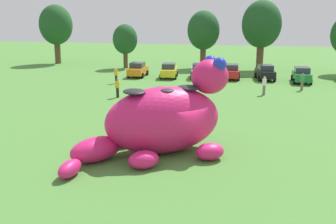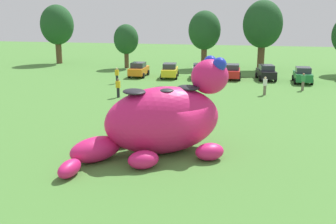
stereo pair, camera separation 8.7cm
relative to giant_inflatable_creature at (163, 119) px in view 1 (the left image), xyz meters
name	(u,v)px [view 1 (the left image)]	position (x,y,z in m)	size (l,w,h in m)	color
ground_plane	(184,152)	(1.06, 0.17, -1.84)	(160.00, 160.00, 0.00)	#4C8438
giant_inflatable_creature	(163,119)	(0.00, 0.00, 0.00)	(7.93, 8.57, 5.02)	#E01E6B
car_orange	(138,69)	(-9.62, 25.42, -0.98)	(2.15, 4.20, 1.72)	orange
car_yellow	(169,70)	(-5.77, 25.43, -0.98)	(2.41, 4.32, 1.72)	yellow
car_white	(199,71)	(-2.28, 25.89, -0.98)	(2.44, 4.33, 1.72)	white
car_red	(231,72)	(1.47, 26.26, -0.98)	(2.14, 4.20, 1.72)	red
car_black	(265,72)	(5.26, 26.56, -0.98)	(2.49, 4.34, 1.72)	black
car_green	(302,75)	(9.15, 25.45, -0.98)	(2.02, 4.14, 1.72)	#1E7238
tree_far_left	(56,25)	(-25.67, 35.44, 3.90)	(4.94, 4.94, 8.78)	brown
tree_left	(125,40)	(-13.71, 32.63, 2.11)	(3.40, 3.40, 6.03)	brown
tree_mid_left	(203,31)	(-3.23, 35.25, 3.29)	(4.42, 4.42, 7.85)	brown
tree_centre_left	(262,25)	(4.51, 34.89, 4.15)	(5.16, 5.16, 9.16)	brown
spectator_near_inflatable	(117,88)	(-7.56, 13.12, -0.99)	(0.38, 0.26, 1.71)	black
spectator_mid_field	(264,86)	(5.18, 17.41, -0.99)	(0.38, 0.26, 1.71)	#726656
spectator_by_cars	(302,82)	(8.80, 20.63, -0.99)	(0.38, 0.26, 1.71)	#726656
spectator_wandering	(116,76)	(-10.38, 20.16, -0.99)	(0.38, 0.26, 1.71)	black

